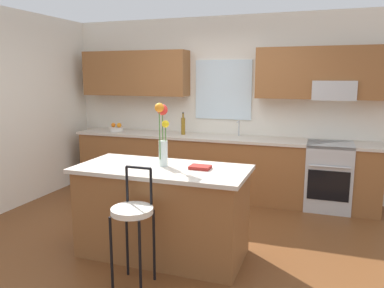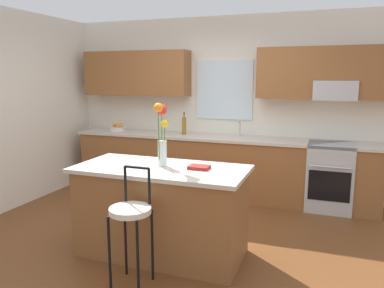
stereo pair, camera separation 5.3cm
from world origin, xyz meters
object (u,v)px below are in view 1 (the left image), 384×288
object	(u,v)px
flower_vase	(163,132)
cookbook	(200,167)
bottle_olive_oil	(183,126)
kitchen_island	(162,211)
fruit_bowl_oranges	(116,128)
bar_stool_near	(133,216)
oven_range	(328,176)

from	to	relation	value
flower_vase	cookbook	bearing A→B (deg)	3.00
bottle_olive_oil	kitchen_island	bearing A→B (deg)	-75.06
fruit_bowl_oranges	bottle_olive_oil	bearing A→B (deg)	0.00
bar_stool_near	bottle_olive_oil	xyz separation A→B (m)	(-0.55, 2.67, 0.42)
oven_range	flower_vase	distance (m)	2.67
kitchen_island	bar_stool_near	bearing A→B (deg)	-90.00
flower_vase	cookbook	distance (m)	0.51
flower_vase	fruit_bowl_oranges	world-z (taller)	flower_vase
kitchen_island	flower_vase	distance (m)	0.81
bar_stool_near	flower_vase	size ratio (longest dim) A/B	1.64
kitchen_island	oven_range	bearing A→B (deg)	51.70
fruit_bowl_oranges	bottle_olive_oil	distance (m)	1.18
oven_range	fruit_bowl_oranges	size ratio (longest dim) A/B	3.83
bar_stool_near	fruit_bowl_oranges	xyz separation A→B (m)	(-1.72, 2.67, 0.33)
oven_range	fruit_bowl_oranges	world-z (taller)	fruit_bowl_oranges
bottle_olive_oil	flower_vase	bearing A→B (deg)	-74.88
kitchen_island	fruit_bowl_oranges	size ratio (longest dim) A/B	7.17
kitchen_island	bar_stool_near	world-z (taller)	bar_stool_near
cookbook	fruit_bowl_oranges	distance (m)	2.90
oven_range	fruit_bowl_oranges	xyz separation A→B (m)	(-3.32, 0.02, 0.50)
fruit_bowl_oranges	oven_range	bearing A→B (deg)	-0.43
kitchen_island	cookbook	size ratio (longest dim) A/B	8.60
flower_vase	bottle_olive_oil	world-z (taller)	flower_vase
flower_vase	fruit_bowl_oranges	bearing A→B (deg)	130.54
oven_range	bottle_olive_oil	xyz separation A→B (m)	(-2.14, 0.02, 0.60)
kitchen_island	bar_stool_near	xyz separation A→B (m)	(0.00, -0.62, 0.17)
kitchen_island	flower_vase	xyz separation A→B (m)	(-0.00, 0.04, 0.81)
kitchen_island	flower_vase	size ratio (longest dim) A/B	2.70
bar_stool_near	flower_vase	world-z (taller)	flower_vase
kitchen_island	fruit_bowl_oranges	distance (m)	2.72
oven_range	cookbook	bearing A→B (deg)	-121.73
cookbook	fruit_bowl_oranges	world-z (taller)	fruit_bowl_oranges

